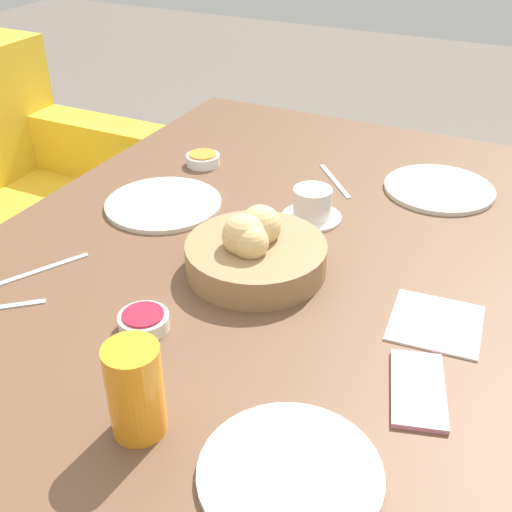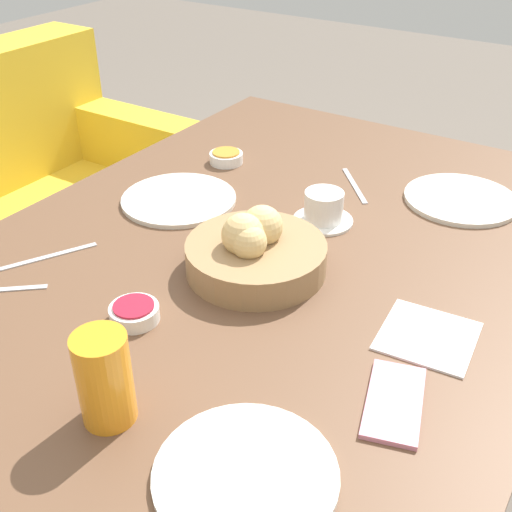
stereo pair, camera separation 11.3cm
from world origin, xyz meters
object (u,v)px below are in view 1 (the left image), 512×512
knife_silver (335,181)px  cell_phone (418,389)px  juice_glass (135,390)px  coffee_cup (312,205)px  plate_far_center (163,204)px  plate_near_right (439,189)px  napkin (436,323)px  bread_basket (255,251)px  jam_bowl_honey (203,159)px  jam_bowl_berry (144,321)px  spoon_coffee (4,307)px  fork_silver (41,270)px  plate_near_left (290,474)px

knife_silver → cell_phone: cell_phone is taller
juice_glass → coffee_cup: 0.62m
plate_far_center → knife_silver: (0.27, -0.28, -0.00)m
plate_near_right → juice_glass: size_ratio=1.80×
plate_near_right → napkin: (-0.48, -0.10, -0.00)m
bread_basket → jam_bowl_honey: bearing=41.4°
bread_basket → napkin: size_ratio=1.65×
jam_bowl_honey → knife_silver: jam_bowl_honey is taller
jam_bowl_honey → juice_glass: bearing=-155.6°
jam_bowl_berry → juice_glass: bearing=-146.9°
coffee_cup → knife_silver: size_ratio=0.86×
cell_phone → coffee_cup: bearing=38.8°
spoon_coffee → napkin: napkin is taller
juice_glass → jam_bowl_honey: size_ratio=1.67×
bread_basket → plate_far_center: bearing=64.4°
fork_silver → spoon_coffee: (-0.11, -0.02, 0.00)m
plate_near_left → jam_bowl_berry: jam_bowl_berry is taller
juice_glass → fork_silver: size_ratio=0.82×
jam_bowl_berry → coffee_cup: bearing=-12.9°
coffee_cup → napkin: (-0.24, -0.31, -0.03)m
plate_near_right → plate_far_center: 0.60m
plate_near_left → knife_silver: (0.79, 0.23, -0.00)m
plate_far_center → spoon_coffee: (-0.42, 0.04, -0.00)m
bread_basket → fork_silver: size_ratio=1.54×
bread_basket → plate_near_right: bread_basket is taller
plate_near_left → coffee_cup: bearing=19.6°
plate_far_center → coffee_cup: size_ratio=2.01×
bread_basket → juice_glass: (-0.40, -0.03, 0.03)m
knife_silver → fork_silver: bearing=149.1°
jam_bowl_berry → knife_silver: 0.64m
juice_glass → fork_silver: (0.23, 0.37, -0.07)m
plate_near_right → fork_silver: bearing=138.1°
plate_far_center → jam_bowl_berry: size_ratio=3.06×
jam_bowl_berry → spoon_coffee: jam_bowl_berry is taller
bread_basket → coffee_cup: size_ratio=2.06×
jam_bowl_honey → plate_near_left: bearing=-143.4°
knife_silver → spoon_coffee: same height
bread_basket → fork_silver: bearing=116.3°
juice_glass → jam_bowl_berry: juice_glass is taller
jam_bowl_honey → napkin: size_ratio=0.53×
spoon_coffee → cell_phone: cell_phone is taller
bread_basket → plate_near_right: (0.46, -0.23, -0.03)m
plate_near_left → knife_silver: size_ratio=1.59×
jam_bowl_berry → knife_silver: size_ratio=0.56×
bread_basket → jam_bowl_berry: 0.24m
jam_bowl_honey → knife_silver: size_ratio=0.56×
plate_near_left → fork_silver: size_ratio=1.39×
knife_silver → napkin: (-0.42, -0.32, 0.00)m
coffee_cup → jam_bowl_berry: (-0.45, 0.10, -0.02)m
jam_bowl_berry → jam_bowl_honey: 0.62m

